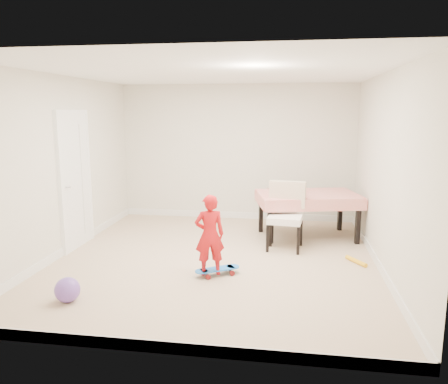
# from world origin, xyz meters

# --- Properties ---
(ground) EXTENTS (5.00, 5.00, 0.00)m
(ground) POSITION_xyz_m (0.00, 0.00, 0.00)
(ground) COLOR tan
(ground) RESTS_ON ground
(ceiling) EXTENTS (4.50, 5.00, 0.04)m
(ceiling) POSITION_xyz_m (0.00, 0.00, 2.58)
(ceiling) COLOR white
(ceiling) RESTS_ON wall_back
(wall_back) EXTENTS (4.50, 0.04, 2.60)m
(wall_back) POSITION_xyz_m (0.00, 2.48, 1.30)
(wall_back) COLOR beige
(wall_back) RESTS_ON ground
(wall_front) EXTENTS (4.50, 0.04, 2.60)m
(wall_front) POSITION_xyz_m (0.00, -2.48, 1.30)
(wall_front) COLOR beige
(wall_front) RESTS_ON ground
(wall_left) EXTENTS (0.04, 5.00, 2.60)m
(wall_left) POSITION_xyz_m (-2.23, 0.00, 1.30)
(wall_left) COLOR beige
(wall_left) RESTS_ON ground
(wall_right) EXTENTS (0.04, 5.00, 2.60)m
(wall_right) POSITION_xyz_m (2.23, 0.00, 1.30)
(wall_right) COLOR beige
(wall_right) RESTS_ON ground
(door) EXTENTS (0.11, 0.94, 2.11)m
(door) POSITION_xyz_m (-2.22, 0.30, 1.02)
(door) COLOR white
(door) RESTS_ON ground
(baseboard_back) EXTENTS (4.50, 0.02, 0.12)m
(baseboard_back) POSITION_xyz_m (0.00, 2.49, 0.06)
(baseboard_back) COLOR white
(baseboard_back) RESTS_ON ground
(baseboard_front) EXTENTS (4.50, 0.02, 0.12)m
(baseboard_front) POSITION_xyz_m (0.00, -2.49, 0.06)
(baseboard_front) COLOR white
(baseboard_front) RESTS_ON ground
(baseboard_left) EXTENTS (0.02, 5.00, 0.12)m
(baseboard_left) POSITION_xyz_m (-2.24, 0.00, 0.06)
(baseboard_left) COLOR white
(baseboard_left) RESTS_ON ground
(baseboard_right) EXTENTS (0.02, 5.00, 0.12)m
(baseboard_right) POSITION_xyz_m (2.24, 0.00, 0.06)
(baseboard_right) COLOR white
(baseboard_right) RESTS_ON ground
(dining_table) EXTENTS (1.80, 1.36, 0.76)m
(dining_table) POSITION_xyz_m (1.33, 1.32, 0.38)
(dining_table) COLOR red
(dining_table) RESTS_ON ground
(dining_chair) EXTENTS (0.63, 0.70, 1.02)m
(dining_chair) POSITION_xyz_m (0.98, 0.65, 0.51)
(dining_chair) COLOR beige
(dining_chair) RESTS_ON ground
(skateboard) EXTENTS (0.63, 0.51, 0.09)m
(skateboard) POSITION_xyz_m (0.13, -0.59, 0.05)
(skateboard) COLOR blue
(skateboard) RESTS_ON ground
(child) EXTENTS (0.44, 0.36, 1.04)m
(child) POSITION_xyz_m (0.05, -0.65, 0.52)
(child) COLOR red
(child) RESTS_ON ground
(balloon) EXTENTS (0.28, 0.28, 0.28)m
(balloon) POSITION_xyz_m (-1.38, -1.63, 0.14)
(balloon) COLOR #734DB9
(balloon) RESTS_ON ground
(foam_toy) EXTENTS (0.26, 0.37, 0.06)m
(foam_toy) POSITION_xyz_m (1.98, 0.15, 0.03)
(foam_toy) COLOR yellow
(foam_toy) RESTS_ON ground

